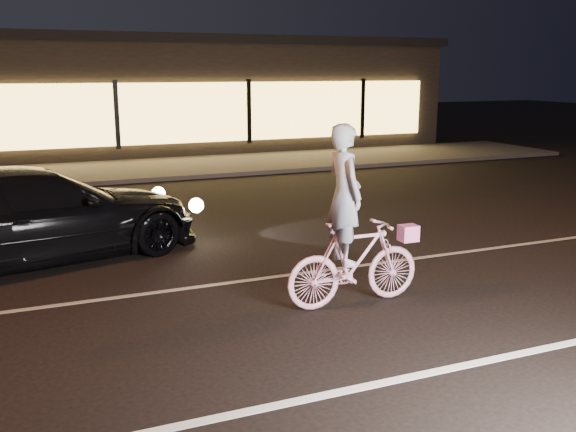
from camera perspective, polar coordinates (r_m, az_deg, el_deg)
name	(u,v)px	position (r m, az deg, el deg)	size (l,w,h in m)	color
ground	(306,330)	(7.73, 1.62, -10.10)	(90.00, 90.00, 0.00)	black
lane_stripe_near	(369,386)	(6.53, 7.23, -14.74)	(60.00, 0.12, 0.01)	silver
lane_stripe_far	(250,280)	(9.47, -3.39, -5.70)	(60.00, 0.10, 0.01)	gray
sidewalk	(128,170)	(19.92, -14.00, 3.96)	(30.00, 4.00, 0.12)	#383533
storefront	(100,93)	(25.63, -16.39, 10.43)	(25.40, 8.42, 4.20)	black
cyclist	(352,243)	(8.30, 5.68, -2.36)	(1.89, 0.65, 2.38)	#D7406F
sedan	(34,215)	(10.94, -21.62, 0.09)	(5.68, 3.51, 1.54)	black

